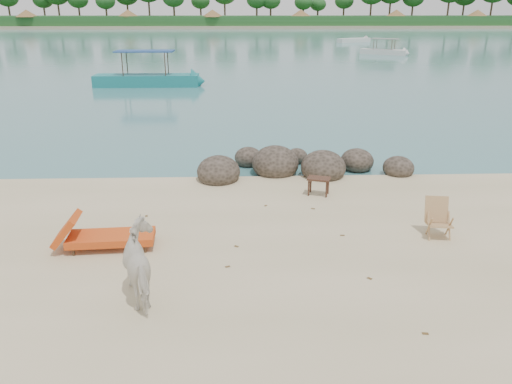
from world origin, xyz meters
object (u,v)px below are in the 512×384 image
at_px(boulders, 293,166).
at_px(side_table, 318,187).
at_px(cow, 144,265).
at_px(deck_chair, 440,221).
at_px(boat_near, 145,57).
at_px(lounge_chair, 111,234).

xyz_separation_m(boulders, side_table, (0.46, -2.00, 0.02)).
distance_m(cow, side_table, 6.14).
bearing_deg(deck_chair, boat_near, 121.95).
bearing_deg(boulders, side_table, -76.95).
bearing_deg(side_table, boat_near, 129.68).
xyz_separation_m(lounge_chair, boat_near, (-3.31, 23.91, 1.50)).
xyz_separation_m(cow, lounge_chair, (-1.03, 1.90, -0.30)).
relative_size(lounge_chair, deck_chair, 2.60).
distance_m(boulders, deck_chair, 5.41).
bearing_deg(lounge_chair, boulders, 45.27).
height_order(side_table, deck_chair, deck_chair).
bearing_deg(lounge_chair, boat_near, 94.04).
bearing_deg(lounge_chair, side_table, 28.08).
bearing_deg(deck_chair, side_table, 137.45).
height_order(boulders, cow, cow).
bearing_deg(cow, side_table, -149.79).
distance_m(boulders, cow, 7.60).
relative_size(boulders, deck_chair, 7.74).
bearing_deg(boat_near, deck_chair, -66.80).
distance_m(lounge_chair, deck_chair, 6.96).
height_order(side_table, boat_near, boat_near).
bearing_deg(cow, deck_chair, 177.58).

